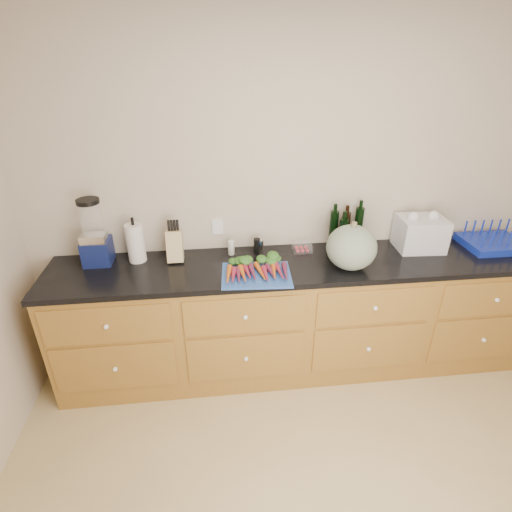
{
  "coord_description": "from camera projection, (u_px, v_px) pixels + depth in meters",
  "views": [
    {
      "loc": [
        -0.63,
        -1.18,
        2.3
      ],
      "look_at": [
        -0.35,
        1.2,
        1.06
      ],
      "focal_mm": 28.0,
      "sensor_mm": 36.0,
      "label": 1
    }
  ],
  "objects": [
    {
      "name": "dish_rack",
      "position": [
        493.0,
        242.0,
        3.09
      ],
      "size": [
        0.44,
        0.35,
        0.18
      ],
      "color": "#1227A1",
      "rests_on": "countertop"
    },
    {
      "name": "blender_appliance",
      "position": [
        94.0,
        236.0,
        2.78
      ],
      "size": [
        0.19,
        0.19,
        0.48
      ],
      "color": "#101A4D",
      "rests_on": "countertop"
    },
    {
      "name": "tomato_box",
      "position": [
        302.0,
        247.0,
        3.02
      ],
      "size": [
        0.14,
        0.11,
        0.06
      ],
      "primitive_type": "cube",
      "color": "white",
      "rests_on": "countertop"
    },
    {
      "name": "wall_back",
      "position": [
        296.0,
        199.0,
        3.0
      ],
      "size": [
        4.1,
        0.05,
        2.6
      ],
      "primitive_type": "cube",
      "color": "beige",
      "rests_on": "ground"
    },
    {
      "name": "squash",
      "position": [
        351.0,
        247.0,
        2.74
      ],
      "size": [
        0.35,
        0.35,
        0.31
      ],
      "primitive_type": "ellipsoid",
      "color": "slate",
      "rests_on": "countertop"
    },
    {
      "name": "grinder_salt",
      "position": [
        231.0,
        248.0,
        2.96
      ],
      "size": [
        0.05,
        0.05,
        0.11
      ],
      "primitive_type": "cylinder",
      "color": "silver",
      "rests_on": "countertop"
    },
    {
      "name": "canister_chrome",
      "position": [
        261.0,
        246.0,
        2.99
      ],
      "size": [
        0.05,
        0.05,
        0.1
      ],
      "primitive_type": "cylinder",
      "color": "silver",
      "rests_on": "countertop"
    },
    {
      "name": "countertop",
      "position": [
        303.0,
        264.0,
        2.89
      ],
      "size": [
        3.64,
        0.62,
        0.04
      ],
      "primitive_type": "cube",
      "color": "black",
      "rests_on": "cabinets"
    },
    {
      "name": "knife_block",
      "position": [
        175.0,
        246.0,
        2.86
      ],
      "size": [
        0.11,
        0.11,
        0.22
      ],
      "primitive_type": "cube",
      "color": "tan",
      "rests_on": "countertop"
    },
    {
      "name": "grinder_pepper",
      "position": [
        257.0,
        246.0,
        2.98
      ],
      "size": [
        0.05,
        0.05,
        0.12
      ],
      "primitive_type": "cylinder",
      "color": "black",
      "rests_on": "countertop"
    },
    {
      "name": "grocery_bag",
      "position": [
        420.0,
        233.0,
        3.02
      ],
      "size": [
        0.35,
        0.29,
        0.25
      ],
      "primitive_type": null,
      "rotation": [
        0.0,
        0.0,
        -0.06
      ],
      "color": "white",
      "rests_on": "countertop"
    },
    {
      "name": "bottles",
      "position": [
        345.0,
        230.0,
        3.04
      ],
      "size": [
        0.26,
        0.13,
        0.31
      ],
      "color": "black",
      "rests_on": "countertop"
    },
    {
      "name": "cabinets",
      "position": [
        300.0,
        317.0,
        3.1
      ],
      "size": [
        3.6,
        0.64,
        0.9
      ],
      "color": "brown",
      "rests_on": "ground"
    },
    {
      "name": "paper_towel",
      "position": [
        136.0,
        243.0,
        2.84
      ],
      "size": [
        0.12,
        0.12,
        0.28
      ],
      "primitive_type": "cylinder",
      "color": "silver",
      "rests_on": "countertop"
    },
    {
      "name": "carrots",
      "position": [
        256.0,
        268.0,
        2.72
      ],
      "size": [
        0.42,
        0.31,
        0.06
      ],
      "color": "#D15E18",
      "rests_on": "cutting_board"
    },
    {
      "name": "cutting_board",
      "position": [
        256.0,
        275.0,
        2.7
      ],
      "size": [
        0.49,
        0.38,
        0.01
      ],
      "primitive_type": "cube",
      "rotation": [
        0.0,
        0.0,
        -0.07
      ],
      "color": "#2953AA",
      "rests_on": "countertop"
    }
  ]
}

